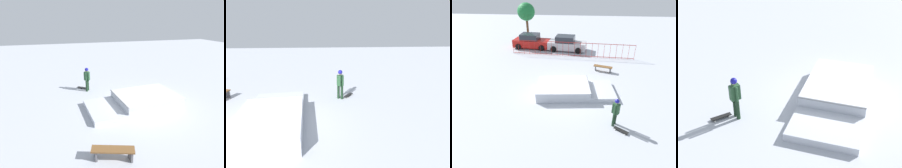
% 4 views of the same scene
% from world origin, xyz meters
% --- Properties ---
extents(ground_plane, '(60.00, 60.00, 0.00)m').
position_xyz_m(ground_plane, '(0.00, 0.00, 0.00)').
color(ground_plane, '#B2B7C1').
extents(skate_ramp, '(5.63, 3.12, 0.74)m').
position_xyz_m(skate_ramp, '(0.23, -0.01, 0.32)').
color(skate_ramp, silver).
rests_on(skate_ramp, ground).
extents(skater, '(0.44, 0.39, 1.73)m').
position_xyz_m(skater, '(2.89, -3.18, 1.01)').
color(skater, black).
rests_on(skater, ground).
extents(skateboard, '(0.77, 0.63, 0.09)m').
position_xyz_m(skateboard, '(3.21, -3.71, 0.08)').
color(skateboard, black).
rests_on(skateboard, ground).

